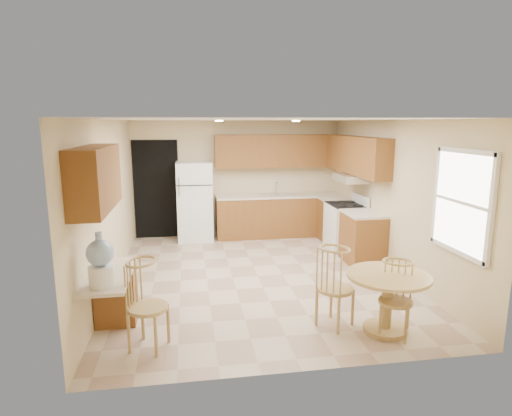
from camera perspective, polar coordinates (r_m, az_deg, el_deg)
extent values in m
plane|color=tan|center=(7.05, 0.24, -9.06)|extent=(5.50, 5.50, 0.00)
cube|color=white|center=(6.60, 0.26, 11.71)|extent=(4.50, 5.50, 0.02)
cube|color=#C6B285|center=(9.41, -2.48, 3.96)|extent=(4.50, 0.02, 2.50)
cube|color=#C6B285|center=(4.10, 6.53, -5.87)|extent=(4.50, 0.02, 2.50)
cube|color=#C6B285|center=(6.73, -19.01, 0.39)|extent=(0.02, 5.50, 2.50)
cube|color=#C6B285|center=(7.41, 17.68, 1.43)|extent=(0.02, 5.50, 2.50)
cube|color=black|center=(9.38, -13.14, 2.42)|extent=(0.90, 0.02, 2.10)
cube|color=brown|center=(9.40, 3.09, -1.10)|extent=(2.75, 0.60, 0.87)
cube|color=beige|center=(9.31, 3.12, 1.64)|extent=(2.75, 0.63, 0.04)
cube|color=brown|center=(9.13, 10.49, -1.65)|extent=(0.60, 0.59, 0.87)
cube|color=beige|center=(9.04, 10.60, 1.17)|extent=(0.63, 0.59, 0.04)
cube|color=brown|center=(7.81, 14.04, -4.00)|extent=(0.60, 0.80, 0.87)
cube|color=beige|center=(7.71, 14.20, -0.74)|extent=(0.63, 0.80, 0.04)
cube|color=brown|center=(9.33, 3.01, 7.60)|extent=(2.75, 0.33, 0.70)
cube|color=brown|center=(8.37, 13.20, 6.89)|extent=(0.33, 2.42, 0.70)
cube|color=brown|center=(5.06, -20.62, 3.72)|extent=(0.33, 1.40, 0.70)
cube|color=silver|center=(9.30, 2.97, 1.77)|extent=(0.78, 0.44, 0.01)
cube|color=silver|center=(8.35, 12.60, 3.94)|extent=(0.50, 0.76, 0.14)
cube|color=brown|center=(5.68, -18.15, -10.92)|extent=(0.48, 0.42, 0.72)
cube|color=beige|center=(5.19, -19.06, -8.50)|extent=(0.50, 1.20, 0.04)
cube|color=white|center=(5.80, 25.81, 0.69)|extent=(0.05, 1.00, 1.20)
cube|color=white|center=(5.72, 26.26, 6.80)|extent=(0.05, 1.10, 0.06)
cube|color=white|center=(5.92, 25.21, -5.21)|extent=(0.05, 1.10, 0.06)
cube|color=white|center=(5.37, 28.91, -0.35)|extent=(0.05, 0.06, 1.28)
cube|color=white|center=(6.23, 22.98, 1.59)|extent=(0.05, 0.06, 1.28)
cylinder|color=white|center=(7.74, -4.95, 11.51)|extent=(0.14, 0.14, 0.02)
cylinder|color=white|center=(7.96, 5.35, 11.50)|extent=(0.14, 0.14, 0.02)
cube|color=white|center=(9.07, -8.17, 0.87)|extent=(0.73, 0.68, 1.65)
cube|color=black|center=(8.66, -8.20, 3.00)|extent=(0.72, 0.01, 0.02)
cube|color=silver|center=(8.67, -10.20, 2.29)|extent=(0.03, 0.03, 0.18)
cube|color=silver|center=(8.64, -10.24, 3.56)|extent=(0.03, 0.03, 0.14)
cube|color=white|center=(8.50, 11.82, -2.56)|extent=(0.65, 0.76, 0.90)
cube|color=black|center=(8.40, 11.94, 0.45)|extent=(0.64, 0.75, 0.02)
cube|color=white|center=(8.49, 13.73, 1.13)|extent=(0.06, 0.76, 0.18)
cylinder|color=tan|center=(5.54, 16.82, -15.19)|extent=(0.52, 0.52, 0.06)
cylinder|color=tan|center=(5.41, 17.02, -12.13)|extent=(0.13, 0.13, 0.64)
cylinder|color=tan|center=(5.28, 17.24, -8.64)|extent=(0.97, 0.97, 0.04)
cylinder|color=tan|center=(5.37, 10.53, -10.59)|extent=(0.44, 0.44, 0.04)
cylinder|color=tan|center=(5.55, 8.33, -12.40)|extent=(0.04, 0.04, 0.47)
cylinder|color=tan|center=(5.64, 11.44, -12.08)|extent=(0.04, 0.04, 0.47)
cylinder|color=tan|center=(5.28, 9.37, -13.73)|extent=(0.04, 0.04, 0.47)
cylinder|color=tan|center=(5.38, 12.63, -13.36)|extent=(0.04, 0.04, 0.47)
cylinder|color=tan|center=(5.31, 18.09, -11.80)|extent=(0.39, 0.39, 0.04)
cylinder|color=tan|center=(5.45, 15.91, -13.47)|extent=(0.03, 0.03, 0.42)
cylinder|color=tan|center=(5.57, 18.61, -13.09)|extent=(0.03, 0.03, 0.42)
cylinder|color=tan|center=(5.22, 17.24, -14.69)|extent=(0.03, 0.03, 0.42)
cylinder|color=tan|center=(5.34, 20.04, -14.24)|extent=(0.03, 0.03, 0.42)
cylinder|color=tan|center=(4.93, -14.21, -12.78)|extent=(0.44, 0.44, 0.04)
cylinder|color=tan|center=(5.19, -15.72, -14.47)|extent=(0.04, 0.04, 0.47)
cylinder|color=tan|center=(5.16, -12.14, -14.44)|extent=(0.04, 0.04, 0.47)
cylinder|color=tan|center=(4.91, -16.14, -16.05)|extent=(0.04, 0.04, 0.47)
cylinder|color=tan|center=(4.88, -12.33, -16.04)|extent=(0.04, 0.04, 0.47)
cylinder|color=white|center=(4.81, -19.90, -8.51)|extent=(0.26, 0.26, 0.22)
sphere|color=#89A9D4|center=(4.73, -20.10, -5.65)|extent=(0.28, 0.28, 0.28)
cylinder|color=#89A9D4|center=(4.69, -20.25, -3.53)|extent=(0.07, 0.07, 0.08)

